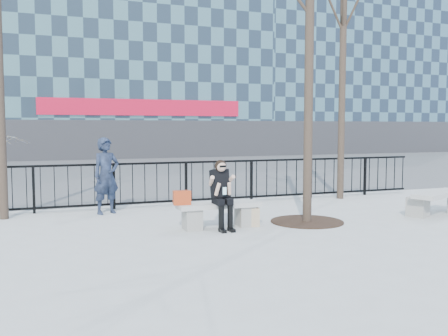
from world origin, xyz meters
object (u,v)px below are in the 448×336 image
object	(u,v)px
bench_main	(219,212)
bench_second	(439,201)
standing_man	(106,176)
seated_woman	(222,195)

from	to	relation	value
bench_main	bench_second	world-z (taller)	bench_second
bench_second	standing_man	world-z (taller)	standing_man
standing_man	bench_second	bearing A→B (deg)	-43.48
seated_woman	bench_second	bearing A→B (deg)	-2.55
seated_woman	bench_main	bearing A→B (deg)	90.00
bench_main	seated_woman	distance (m)	0.40
bench_second	seated_woman	world-z (taller)	seated_woman
seated_woman	standing_man	distance (m)	3.16
bench_main	standing_man	bearing A→B (deg)	127.62
bench_main	seated_woman	world-z (taller)	seated_woman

